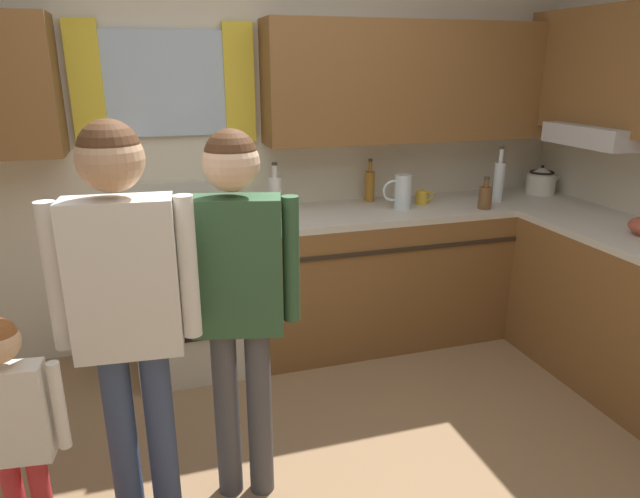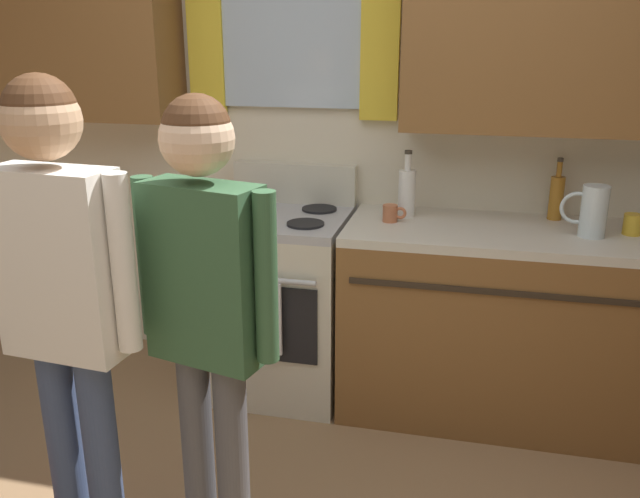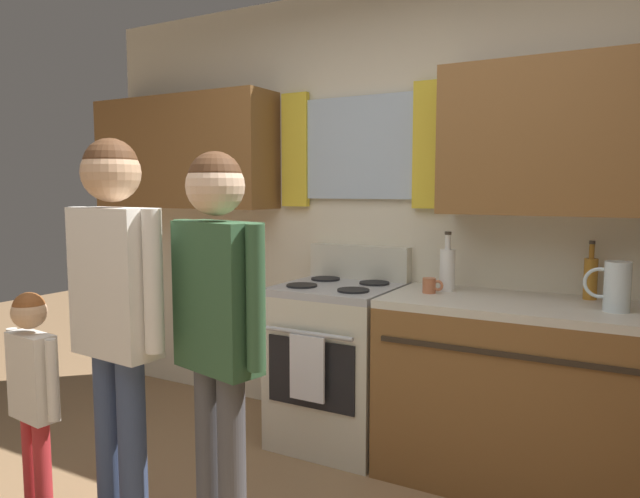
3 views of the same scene
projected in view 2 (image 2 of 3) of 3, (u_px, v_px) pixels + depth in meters
back_wall_unit at (381, 93)px, 3.13m from camera, size 4.60×0.42×2.60m
stove_oven at (282, 299)px, 3.28m from camera, size 0.63×0.67×1.10m
bottle_oil_amber at (556, 196)px, 3.04m from camera, size 0.06×0.06×0.29m
bottle_milk_white at (407, 192)px, 3.08m from camera, size 0.08×0.08×0.31m
cup_terracotta at (391, 213)px, 3.02m from camera, size 0.11×0.07×0.08m
mug_mustard_yellow at (634, 224)px, 2.83m from camera, size 0.12×0.08×0.09m
water_pitcher at (592, 211)px, 2.78m from camera, size 0.19×0.11×0.22m
adult_holding_child at (62, 283)px, 1.94m from camera, size 0.50×0.22×1.62m
adult_in_plaid at (206, 292)px, 1.97m from camera, size 0.48×0.23×1.57m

